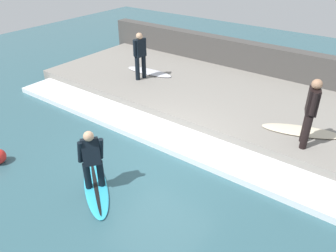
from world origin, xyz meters
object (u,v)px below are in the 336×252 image
Objects in this scene: surfer_riding at (91,157)px; surfer_waiting_near at (140,54)px; surfboard_riding at (96,187)px; surfer_waiting_far at (311,110)px; surfboard_waiting_far at (301,131)px; surfboard_waiting_near at (149,72)px.

surfer_waiting_near is (4.64, 2.65, 0.45)m from surfer_riding.
surfboard_riding is 1.19× the size of surfer_waiting_near.
surfboard_riding is 5.07m from surfer_waiting_far.
surfer_waiting_far is 1.09m from surfboard_waiting_far.
surfer_waiting_far is at bearing -104.13° from surfboard_waiting_near.
surfer_riding is 0.82× the size of surfer_waiting_far.
surfer_waiting_far is at bearing -40.32° from surfboard_riding.
surfer_waiting_near is 0.84× the size of surfboard_waiting_near.
surfboard_waiting_near is at bearing 12.31° from surfer_waiting_near.
surfboard_riding is 1.00× the size of surfboard_waiting_near.
surfboard_riding is at bearing -150.28° from surfer_waiting_near.
surfboard_riding is 5.24m from surfboard_waiting_far.
surfer_waiting_far reaches higher than surfer_waiting_near.
surfboard_waiting_near and surfboard_waiting_far have the same top height.
surfer_waiting_far is at bearing -98.73° from surfer_waiting_near.
surfer_waiting_far is (-1.50, -5.96, 0.91)m from surfboard_waiting_near.
surfboard_riding is at bearing -152.07° from surfboard_waiting_near.
surfer_waiting_near is (4.64, 2.65, 1.24)m from surfboard_riding.
surfer_waiting_far reaches higher than surfboard_waiting_near.
surfer_riding is 5.25m from surfboard_waiting_far.
surfboard_waiting_far is at bearing 20.31° from surfer_waiting_far.
surfer_waiting_near reaches higher than surfer_riding.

